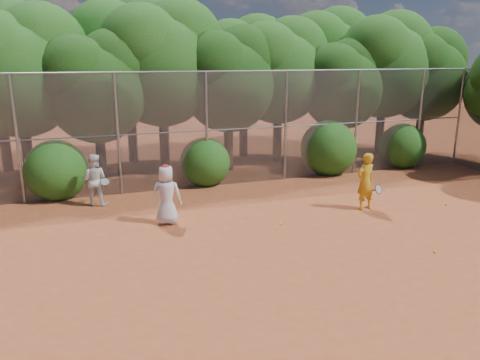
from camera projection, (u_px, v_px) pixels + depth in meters
name	position (u px, v px, depth m)	size (l,w,h in m)	color
ground	(311.00, 244.00, 11.56)	(80.00, 80.00, 0.00)	#9E4623
fence_back	(231.00, 128.00, 16.46)	(20.05, 0.09, 4.03)	gray
tree_1	(19.00, 66.00, 16.06)	(4.64, 4.03, 6.35)	black
tree_2	(97.00, 83.00, 16.36)	(3.99, 3.47, 5.47)	black
tree_3	(162.00, 59.00, 17.88)	(4.89, 4.26, 6.70)	black
tree_4	(229.00, 76.00, 18.28)	(4.19, 3.64, 5.73)	black
tree_5	(280.00, 67.00, 19.74)	(4.51, 3.92, 6.17)	black
tree_6	(343.00, 81.00, 19.76)	(3.86, 3.36, 5.29)	black
tree_7	(386.00, 61.00, 20.91)	(4.77, 4.14, 6.53)	black
tree_8	(426.00, 71.00, 21.39)	(4.25, 3.70, 5.82)	black
tree_10	(129.00, 53.00, 19.51)	(5.15, 4.48, 7.06)	black
tree_11	(245.00, 64.00, 20.85)	(4.64, 4.03, 6.35)	black
tree_12	(327.00, 56.00, 22.75)	(5.02, 4.37, 6.88)	black
bush_0	(56.00, 168.00, 15.13)	(2.00, 2.00, 2.00)	#1B4E13
bush_1	(205.00, 160.00, 16.75)	(1.80, 1.80, 1.80)	#1B4E13
bush_2	(328.00, 146.00, 18.30)	(2.20, 2.20, 2.20)	#1B4E13
bush_3	(402.00, 144.00, 19.45)	(1.90, 1.90, 1.90)	#1B4E13
player_yellow	(365.00, 181.00, 13.97)	(0.87, 0.58, 1.74)	gold
player_teen	(167.00, 195.00, 12.76)	(0.95, 0.79, 1.68)	silver
player_white	(94.00, 180.00, 14.39)	(0.95, 0.85, 1.62)	silver
ball_0	(385.00, 190.00, 16.06)	(0.07, 0.07, 0.07)	yellow
ball_1	(435.00, 252.00, 11.02)	(0.07, 0.07, 0.07)	yellow
ball_2	(446.00, 204.00, 14.52)	(0.07, 0.07, 0.07)	yellow
ball_3	(280.00, 223.00, 12.88)	(0.07, 0.07, 0.07)	yellow
ball_4	(347.00, 182.00, 17.17)	(0.07, 0.07, 0.07)	yellow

